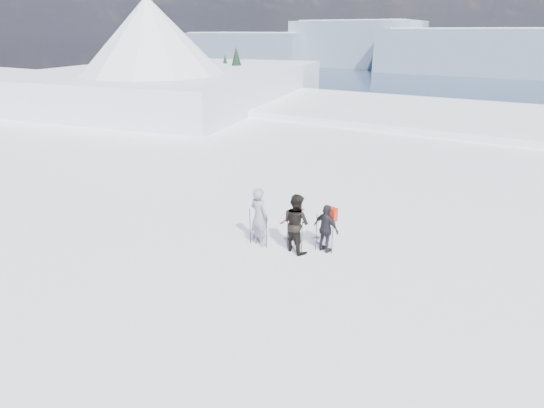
% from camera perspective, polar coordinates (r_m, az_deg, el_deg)
% --- Properties ---
extents(lake_basin, '(820.00, 820.00, 71.62)m').
position_cam_1_polar(lake_basin, '(40.27, 21.63, 1.57)').
color(lake_basin, white).
rests_on(lake_basin, ground).
extents(near_ridge, '(31.37, 35.68, 25.62)m').
position_cam_1_polar(near_ridge, '(49.45, -10.13, 10.10)').
color(near_ridge, white).
rests_on(near_ridge, ground).
extents(skier_grey, '(0.84, 0.66, 2.02)m').
position_cam_1_polar(skier_grey, '(13.95, -1.73, -1.74)').
color(skier_grey, gray).
rests_on(skier_grey, ground).
extents(skier_dark, '(1.15, 1.02, 1.96)m').
position_cam_1_polar(skier_dark, '(13.59, 3.26, -2.57)').
color(skier_dark, black).
rests_on(skier_dark, ground).
extents(skier_pack, '(1.02, 0.63, 1.63)m').
position_cam_1_polar(skier_pack, '(13.68, 7.29, -3.32)').
color(skier_pack, black).
rests_on(skier_pack, ground).
extents(backpack, '(0.39, 0.28, 0.44)m').
position_cam_1_polar(backpack, '(13.46, 8.15, 0.98)').
color(backpack, red).
rests_on(backpack, skier_pack).
extents(ski_poles, '(2.70, 0.70, 1.35)m').
position_cam_1_polar(ski_poles, '(13.79, 2.82, -3.82)').
color(ski_poles, black).
rests_on(ski_poles, ground).
extents(skis_loose, '(0.94, 1.70, 0.03)m').
position_cam_1_polar(skis_loose, '(16.44, 3.01, -1.68)').
color(skis_loose, black).
rests_on(skis_loose, ground).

